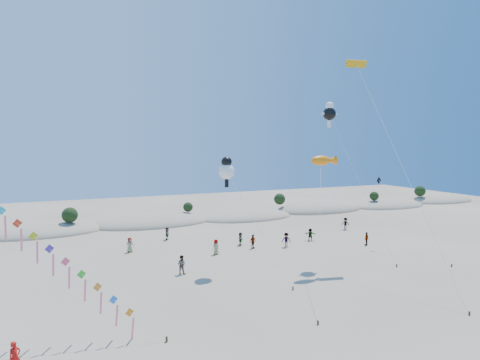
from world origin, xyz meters
name	(u,v)px	position (x,y,z in m)	size (l,w,h in m)	color
dune_ridge	(159,222)	(1.06, 45.14, 0.11)	(145.30, 11.49, 5.57)	gray
fish_kite	(324,161)	(11.63, 15.51, 10.86)	(9.61, 11.80, 11.40)	#3F2D1E
cartoon_kite_low	(227,169)	(2.52, 18.99, 10.00)	(3.70, 9.09, 11.29)	#3F2D1E
cartoon_kite_high	(330,113)	(14.58, 18.74, 15.98)	(4.95, 7.32, 17.17)	#3F2D1E
parafoil_kite	(358,67)	(17.76, 18.14, 21.03)	(4.51, 17.82, 21.88)	#3F2D1E
dark_kite	(397,202)	(23.50, 17.44, 5.72)	(0.90, 10.67, 8.53)	#3F2D1E
flyer_foreground	(15,357)	(-15.06, 5.92, 0.88)	(0.64, 0.42, 1.75)	red
beachgoers	(254,239)	(8.82, 25.89, 0.85)	(32.26, 15.82, 1.85)	slate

